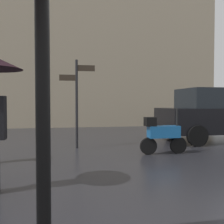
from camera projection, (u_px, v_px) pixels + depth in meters
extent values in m
cylinder|color=black|center=(43.00, 110.00, 1.49)|extent=(0.08, 0.08, 2.71)
cylinder|color=black|center=(178.00, 145.00, 7.21)|extent=(0.46, 0.09, 0.46)
cylinder|color=black|center=(148.00, 146.00, 7.05)|extent=(0.46, 0.09, 0.46)
cube|color=#195999|center=(164.00, 132.00, 7.12)|extent=(0.86, 0.32, 0.32)
cube|color=black|center=(150.00, 122.00, 7.04)|extent=(0.28, 0.28, 0.24)
cylinder|color=black|center=(177.00, 119.00, 7.18)|extent=(0.06, 0.06, 0.55)
cube|color=black|center=(221.00, 120.00, 9.55)|extent=(4.44, 1.87, 0.87)
cube|color=black|center=(216.00, 98.00, 9.48)|extent=(2.44, 1.72, 0.69)
cylinder|color=black|center=(173.00, 130.00, 10.20)|extent=(0.68, 0.18, 0.68)
cylinder|color=black|center=(197.00, 136.00, 8.37)|extent=(0.68, 0.18, 0.68)
cylinder|color=black|center=(77.00, 104.00, 8.04)|extent=(0.08, 0.08, 2.71)
cube|color=#33281E|center=(86.00, 68.00, 8.05)|extent=(0.56, 0.04, 0.18)
cube|color=#33281E|center=(68.00, 78.00, 7.96)|extent=(0.52, 0.04, 0.18)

